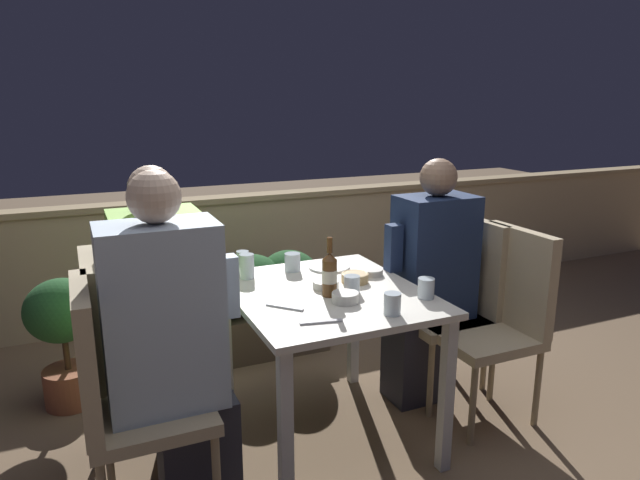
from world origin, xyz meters
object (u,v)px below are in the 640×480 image
chair_left_far (119,345)px  potted_plant (64,329)px  person_green_blouse (168,315)px  beer_bottle (330,274)px  chair_right_far (460,292)px  person_navy_jumper (428,282)px  chair_right_near (501,308)px  chair_left_near (118,387)px  person_blue_shirt (173,348)px

chair_left_far → potted_plant: chair_left_far is taller
person_green_blouse → beer_bottle: (0.67, -0.24, 0.17)m
chair_right_far → beer_bottle: bearing=-166.5°
chair_left_far → chair_right_far: 1.75m
beer_bottle → person_navy_jumper: bearing=17.4°
beer_bottle → person_green_blouse: bearing=160.4°
person_navy_jumper → person_green_blouse: bearing=178.8°
chair_right_near → person_navy_jumper: 0.39m
person_navy_jumper → chair_right_far: bearing=0.0°
chair_right_near → chair_right_far: 0.29m
chair_left_far → beer_bottle: 0.95m
chair_right_near → person_navy_jumper: person_navy_jumper is taller
chair_left_far → person_green_blouse: (0.21, 0.00, 0.10)m
potted_plant → chair_left_near: bearing=-79.4°
person_navy_jumper → potted_plant: 1.91m
person_blue_shirt → chair_right_far: bearing=12.2°
chair_left_near → person_blue_shirt: (0.21, 0.00, 0.11)m
potted_plant → chair_right_near: bearing=-25.5°
person_blue_shirt → chair_right_far: person_blue_shirt is taller
chair_right_far → chair_left_near: bearing=-169.2°
person_blue_shirt → beer_bottle: size_ratio=5.09×
person_green_blouse → potted_plant: person_green_blouse is taller
chair_left_far → chair_right_near: same height
chair_right_near → chair_right_far: (-0.04, 0.29, 0.00)m
chair_right_far → person_navy_jumper: (-0.21, -0.00, 0.09)m
chair_left_near → person_navy_jumper: 1.62m
chair_right_near → potted_plant: (-2.02, 0.97, -0.14)m
chair_left_far → person_green_blouse: person_green_blouse is taller
chair_left_far → person_green_blouse: size_ratio=0.73×
chair_left_near → potted_plant: size_ratio=1.39×
chair_right_far → person_navy_jumper: 0.23m
person_green_blouse → person_navy_jumper: person_green_blouse is taller
chair_left_near → chair_right_near: same height
chair_left_far → potted_plant: 0.70m
chair_left_near → potted_plant: bearing=100.6°
person_green_blouse → beer_bottle: size_ratio=4.98×
person_blue_shirt → chair_left_far: person_blue_shirt is taller
person_blue_shirt → person_green_blouse: 0.37m
person_blue_shirt → potted_plant: 1.12m
chair_left_far → chair_right_far: (1.75, -0.03, 0.00)m
chair_left_near → person_blue_shirt: bearing=0.0°
chair_right_near → beer_bottle: 0.96m
chair_right_far → potted_plant: 2.10m
person_green_blouse → chair_right_far: 1.55m
chair_right_near → potted_plant: chair_right_near is taller
chair_left_near → potted_plant: chair_left_near is taller
chair_left_far → chair_right_near: 1.82m
chair_left_near → beer_bottle: (0.91, 0.13, 0.28)m
chair_right_near → potted_plant: size_ratio=1.39×
person_navy_jumper → chair_right_near: bearing=-49.2°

